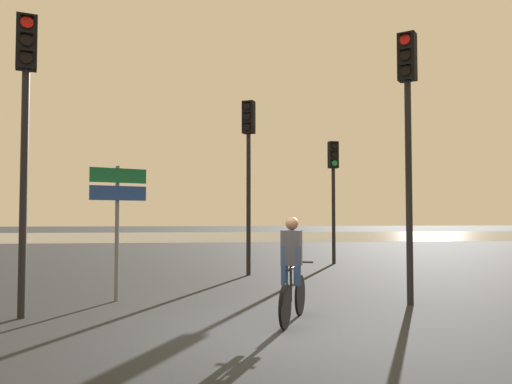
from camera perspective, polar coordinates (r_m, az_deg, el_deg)
The scene contains 8 objects.
ground_plane at distance 7.26m, azimuth -0.13°, elevation -15.83°, with size 120.00×120.00×0.00m, color black.
water_strip at distance 37.02m, azimuth -4.51°, elevation -5.06°, with size 80.00×16.00×0.01m, color slate.
traffic_light_near_right at distance 9.81m, azimuth 16.96°, elevation 8.22°, with size 0.41×0.42×5.06m.
traffic_light_far_right at distance 16.97m, azimuth 8.84°, elevation 1.58°, with size 0.34×0.36×4.11m.
traffic_light_near_left at distance 9.05m, azimuth -24.86°, elevation 8.71°, with size 0.38×0.40×4.93m.
traffic_light_center at distance 13.74m, azimuth -0.86°, elevation 4.32°, with size 0.39×0.41×4.78m.
direction_sign_post at distance 9.97m, azimuth -15.52°, elevation -1.71°, with size 0.99×0.53×2.60m.
cyclist at distance 7.80m, azimuth 4.14°, elevation -8.78°, with size 0.74×1.60×1.62m.
Camera 1 is at (-0.67, -7.03, 1.68)m, focal length 35.00 mm.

